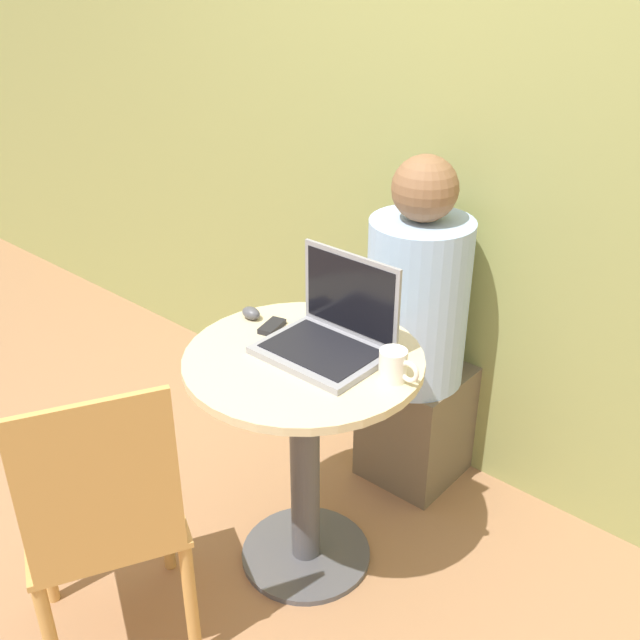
% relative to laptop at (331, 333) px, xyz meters
% --- Properties ---
extents(ground_plane, '(12.00, 12.00, 0.00)m').
position_rel_laptop_xyz_m(ground_plane, '(-0.03, -0.08, -0.81)').
color(ground_plane, '#9E704C').
extents(back_wall, '(7.00, 0.05, 2.60)m').
position_rel_laptop_xyz_m(back_wall, '(-0.03, 0.70, 0.49)').
color(back_wall, '#939956').
rests_on(back_wall, ground_plane).
extents(round_table, '(0.68, 0.68, 0.75)m').
position_rel_laptop_xyz_m(round_table, '(-0.03, -0.08, -0.29)').
color(round_table, '#4C4C51').
rests_on(round_table, ground_plane).
extents(laptop, '(0.34, 0.26, 0.27)m').
position_rel_laptop_xyz_m(laptop, '(0.00, 0.00, 0.00)').
color(laptop, gray).
rests_on(laptop, round_table).
extents(cell_phone, '(0.07, 0.10, 0.02)m').
position_rel_laptop_xyz_m(cell_phone, '(-0.21, -0.02, -0.05)').
color(cell_phone, black).
rests_on(cell_phone, round_table).
extents(computer_mouse, '(0.06, 0.04, 0.04)m').
position_rel_laptop_xyz_m(computer_mouse, '(-0.30, -0.02, -0.04)').
color(computer_mouse, '#4C4C51').
rests_on(computer_mouse, round_table).
extents(coffee_cup, '(0.12, 0.07, 0.09)m').
position_rel_laptop_xyz_m(coffee_cup, '(0.23, -0.01, -0.01)').
color(coffee_cup, white).
rests_on(coffee_cup, round_table).
extents(chair_empty, '(0.54, 0.54, 0.91)m').
position_rel_laptop_xyz_m(chair_empty, '(-0.19, -0.67, -0.35)').
color(chair_empty, tan).
rests_on(chair_empty, ground_plane).
extents(person_seated, '(0.34, 0.52, 1.21)m').
position_rel_laptop_xyz_m(person_seated, '(-0.02, 0.52, -0.30)').
color(person_seated, brown).
rests_on(person_seated, ground_plane).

